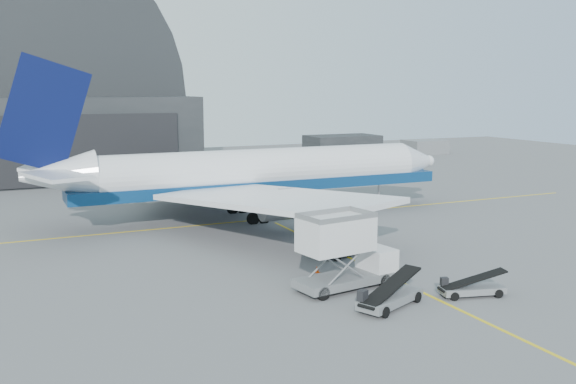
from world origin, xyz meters
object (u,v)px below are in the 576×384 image
catering_truck (343,253)px  belt_loader_a (389,297)px  airliner (247,174)px  belt_loader_b (471,288)px  pushback_tug (339,247)px

catering_truck → belt_loader_a: 4.82m
airliner → catering_truck: bearing=-96.2°
belt_loader_a → belt_loader_b: 5.99m
belt_loader_a → belt_loader_b: size_ratio=1.19×
pushback_tug → belt_loader_b: (2.72, -12.56, -0.15)m
airliner → belt_loader_a: airliner is taller
pushback_tug → belt_loader_b: bearing=-99.3°
pushback_tug → belt_loader_a: belt_loader_a is taller
pushback_tug → belt_loader_b: pushback_tug is taller
airliner → pushback_tug: size_ratio=10.67×
belt_loader_a → belt_loader_b: (5.98, -0.40, -0.11)m
airliner → catering_truck: 24.95m
airliner → belt_loader_a: bearing=-93.7°
catering_truck → belt_loader_a: (0.79, -4.38, -1.85)m
airliner → belt_loader_b: (4.10, -29.50, -4.07)m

